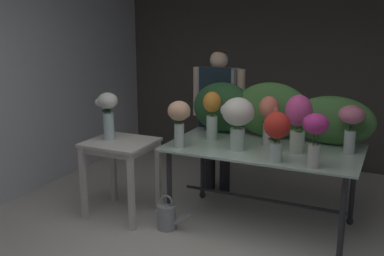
% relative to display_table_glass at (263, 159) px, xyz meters
% --- Properties ---
extents(ground_plane, '(7.92, 7.92, 0.00)m').
position_rel_display_table_glass_xyz_m(ground_plane, '(-0.26, 0.34, -0.67)').
color(ground_plane, silver).
extents(wall_back, '(4.95, 0.12, 2.76)m').
position_rel_display_table_glass_xyz_m(wall_back, '(-0.26, 2.14, 0.71)').
color(wall_back, '#4C4742').
rests_on(wall_back, ground).
extents(wall_left, '(0.12, 3.72, 2.76)m').
position_rel_display_table_glass_xyz_m(wall_left, '(-2.73, 0.34, 0.71)').
color(wall_left, silver).
rests_on(wall_left, ground).
extents(display_table_glass, '(1.77, 0.98, 0.79)m').
position_rel_display_table_glass_xyz_m(display_table_glass, '(0.00, 0.00, 0.00)').
color(display_table_glass, '#B0CBBC').
rests_on(display_table_glass, ground).
extents(side_table_white, '(0.64, 0.59, 0.78)m').
position_rel_display_table_glass_xyz_m(side_table_white, '(-1.35, -0.37, -0.01)').
color(side_table_white, silver).
rests_on(side_table_white, ground).
extents(florist, '(0.61, 0.24, 1.63)m').
position_rel_display_table_glass_xyz_m(florist, '(-0.73, 0.68, 0.34)').
color(florist, '#232328').
rests_on(florist, ground).
extents(foliage_backdrop, '(1.82, 0.32, 0.56)m').
position_rel_display_table_glass_xyz_m(foliage_backdrop, '(-0.02, 0.37, 0.37)').
color(foliage_backdrop, '#28562D').
rests_on(foliage_backdrop, display_table_glass).
extents(vase_scarlet_ranunculus, '(0.22, 0.22, 0.43)m').
position_rel_display_table_glass_xyz_m(vase_scarlet_ranunculus, '(0.22, -0.38, 0.38)').
color(vase_scarlet_ranunculus, silver).
rests_on(vase_scarlet_ranunculus, display_table_glass).
extents(vase_coral_tulips, '(0.20, 0.18, 0.47)m').
position_rel_display_table_glass_xyz_m(vase_coral_tulips, '(0.02, 0.09, 0.40)').
color(vase_coral_tulips, silver).
rests_on(vase_coral_tulips, display_table_glass).
extents(vase_sunset_carnations, '(0.18, 0.18, 0.48)m').
position_rel_display_table_glass_xyz_m(vase_sunset_carnations, '(-0.54, 0.05, 0.39)').
color(vase_sunset_carnations, silver).
rests_on(vase_sunset_carnations, display_table_glass).
extents(vase_fuchsia_freesia, '(0.24, 0.24, 0.52)m').
position_rel_display_table_glass_xyz_m(vase_fuchsia_freesia, '(0.32, -0.04, 0.43)').
color(vase_fuchsia_freesia, silver).
rests_on(vase_fuchsia_freesia, display_table_glass).
extents(vase_ivory_dahlias, '(0.31, 0.29, 0.48)m').
position_rel_display_table_glass_xyz_m(vase_ivory_dahlias, '(-0.19, -0.18, 0.42)').
color(vase_ivory_dahlias, silver).
rests_on(vase_ivory_dahlias, display_table_glass).
extents(vase_magenta_peonies, '(0.20, 0.20, 0.44)m').
position_rel_display_table_glass_xyz_m(vase_magenta_peonies, '(0.53, -0.40, 0.40)').
color(vase_magenta_peonies, silver).
rests_on(vase_magenta_peonies, display_table_glass).
extents(vase_rosy_hydrangea, '(0.22, 0.22, 0.43)m').
position_rel_display_table_glass_xyz_m(vase_rosy_hydrangea, '(0.74, 0.13, 0.40)').
color(vase_rosy_hydrangea, silver).
rests_on(vase_rosy_hydrangea, display_table_glass).
extents(vase_peach_lilies, '(0.21, 0.21, 0.44)m').
position_rel_display_table_glass_xyz_m(vase_peach_lilies, '(-0.71, -0.33, 0.40)').
color(vase_peach_lilies, silver).
rests_on(vase_peach_lilies, display_table_glass).
extents(vase_white_roses_tall, '(0.22, 0.19, 0.47)m').
position_rel_display_table_glass_xyz_m(vase_white_roses_tall, '(-1.48, -0.37, 0.39)').
color(vase_white_roses_tall, silver).
rests_on(vase_white_roses_tall, side_table_white).
extents(watering_can, '(0.35, 0.18, 0.34)m').
position_rel_display_table_glass_xyz_m(watering_can, '(-0.78, -0.46, -0.55)').
color(watering_can, '#999EA3').
rests_on(watering_can, ground).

